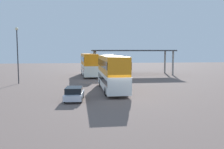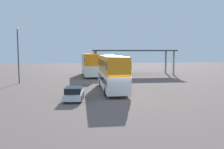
{
  "view_description": "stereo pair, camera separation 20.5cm",
  "coord_description": "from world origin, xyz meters",
  "views": [
    {
      "loc": [
        -3.51,
        -24.38,
        4.97
      ],
      "look_at": [
        -0.22,
        4.83,
        2.0
      ],
      "focal_mm": 38.31,
      "sensor_mm": 36.0,
      "label": 1
    },
    {
      "loc": [
        -3.31,
        -24.4,
        4.97
      ],
      "look_at": [
        -0.22,
        4.83,
        2.0
      ],
      "focal_mm": 38.31,
      "sensor_mm": 36.0,
      "label": 2
    }
  ],
  "objects": [
    {
      "name": "double_decker_near_canopy",
      "position": [
        -2.8,
        22.05,
        2.37
      ],
      "size": [
        3.26,
        11.23,
        4.33
      ],
      "rotation": [
        0.0,
        0.0,
        1.64
      ],
      "color": "white",
      "rests_on": "ground_plane"
    },
    {
      "name": "double_decker_mid_row",
      "position": [
        1.37,
        25.2,
        2.25
      ],
      "size": [
        3.03,
        11.02,
        4.1
      ],
      "rotation": [
        0.0,
        0.0,
        1.52
      ],
      "color": "navy",
      "rests_on": "ground_plane"
    },
    {
      "name": "depot_canopy",
      "position": [
        6.2,
        24.04,
        4.71
      ],
      "size": [
        16.82,
        6.08,
        5.07
      ],
      "rotation": [
        0.0,
        0.0,
        0.01
      ],
      "color": "#33353A",
      "rests_on": "ground_plane"
    },
    {
      "name": "ground_plane",
      "position": [
        0.0,
        0.0,
        0.0
      ],
      "size": [
        140.0,
        140.0,
        0.0
      ],
      "primitive_type": "plane",
      "color": "#6C5B54"
    },
    {
      "name": "parked_hatchback",
      "position": [
        -4.63,
        -0.6,
        0.67
      ],
      "size": [
        1.96,
        3.99,
        1.35
      ],
      "rotation": [
        0.0,
        0.0,
        1.5
      ],
      "color": "silver",
      "rests_on": "ground_plane"
    },
    {
      "name": "double_decker_main",
      "position": [
        -0.22,
        4.84,
        2.35
      ],
      "size": [
        2.84,
        11.39,
        4.3
      ],
      "rotation": [
        0.0,
        0.0,
        1.6
      ],
      "color": "white",
      "rests_on": "ground_plane"
    },
    {
      "name": "lamppost_tall",
      "position": [
        -13.48,
        12.57,
        5.22
      ],
      "size": [
        0.44,
        0.44,
        8.37
      ],
      "color": "#33353A",
      "rests_on": "ground_plane"
    }
  ]
}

